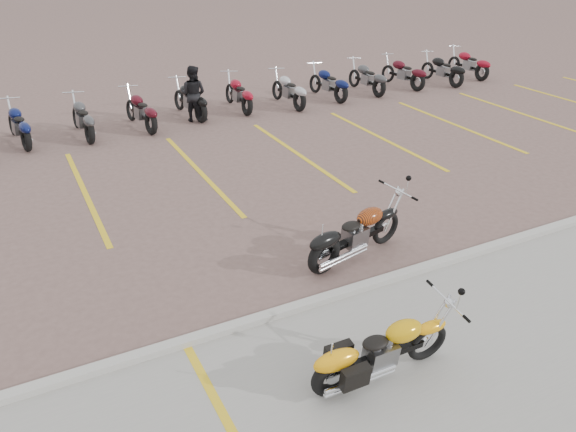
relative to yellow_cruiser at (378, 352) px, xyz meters
name	(u,v)px	position (x,y,z in m)	size (l,w,h in m)	color
ground	(271,245)	(0.27, 3.75, -0.42)	(100.00, 100.00, 0.00)	#755A54
concrete_apron	(429,408)	(0.27, -0.75, -0.42)	(60.00, 5.00, 0.01)	#9E9B93
curb	(326,299)	(0.27, 1.75, -0.36)	(60.00, 0.18, 0.12)	#ADAAA3
parking_stripes	(200,172)	(0.27, 7.75, -0.42)	(38.00, 5.50, 0.01)	gold
yellow_cruiser	(378,352)	(0.00, 0.00, 0.00)	(2.07, 0.31, 0.85)	black
flame_cruiser	(353,236)	(1.35, 2.67, 0.03)	(2.20, 0.62, 0.91)	black
person_b	(193,94)	(1.50, 11.74, 0.42)	(0.82, 0.64, 1.69)	black
bg_bike_row	(215,97)	(2.32, 12.09, 0.13)	(22.18, 2.03, 1.10)	black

